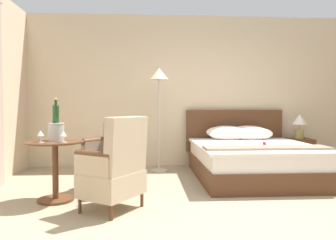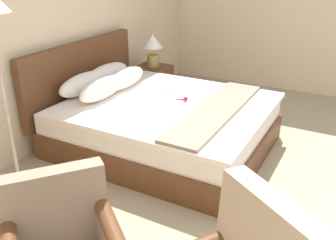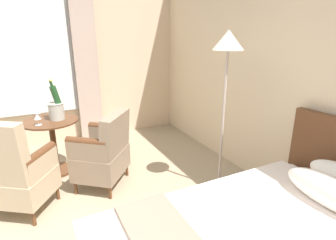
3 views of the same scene
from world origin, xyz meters
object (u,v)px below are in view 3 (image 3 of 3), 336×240
(floor_lamp_brass, at_px, (227,63))
(side_table_round, at_px, (53,141))
(armchair_by_window, at_px, (104,152))
(wine_glass_near_edge, at_px, (37,118))
(armchair_facing_bed, at_px, (13,173))
(champagne_bucket, at_px, (56,108))
(wine_glass_near_bucket, at_px, (37,112))

(floor_lamp_brass, xyz_separation_m, side_table_round, (-1.28, -1.65, -1.02))
(armchair_by_window, bearing_deg, wine_glass_near_edge, -127.13)
(armchair_facing_bed, bearing_deg, side_table_round, 151.05)
(side_table_round, height_order, armchair_facing_bed, armchair_facing_bed)
(wine_glass_near_edge, relative_size, armchair_facing_bed, 0.13)
(champagne_bucket, xyz_separation_m, wine_glass_near_edge, (0.14, -0.22, -0.06))
(wine_glass_near_bucket, xyz_separation_m, wine_glass_near_edge, (0.25, -0.00, -0.01))
(wine_glass_near_bucket, relative_size, armchair_facing_bed, 0.14)
(side_table_round, xyz_separation_m, champagne_bucket, (-0.01, 0.09, 0.43))
(wine_glass_near_bucket, distance_m, armchair_facing_bed, 0.97)
(floor_lamp_brass, xyz_separation_m, champagne_bucket, (-1.29, -1.56, -0.59))
(side_table_round, height_order, wine_glass_near_bucket, wine_glass_near_bucket)
(floor_lamp_brass, height_order, champagne_bucket, floor_lamp_brass)
(wine_glass_near_bucket, height_order, armchair_by_window, armchair_by_window)
(wine_glass_near_bucket, distance_m, armchair_by_window, 1.04)
(side_table_round, relative_size, armchair_by_window, 0.79)
(side_table_round, bearing_deg, wine_glass_near_edge, -45.83)
(wine_glass_near_bucket, bearing_deg, armchair_by_window, 40.58)
(floor_lamp_brass, bearing_deg, side_table_round, -127.82)
(side_table_round, bearing_deg, floor_lamp_brass, 52.18)
(wine_glass_near_edge, xyz_separation_m, armchair_facing_bed, (0.61, -0.27, -0.35))
(wine_glass_near_edge, height_order, armchair_facing_bed, armchair_facing_bed)
(floor_lamp_brass, relative_size, armchair_facing_bed, 1.75)
(floor_lamp_brass, distance_m, wine_glass_near_edge, 2.22)
(side_table_round, distance_m, champagne_bucket, 0.44)
(armchair_by_window, bearing_deg, champagne_bucket, -146.53)
(floor_lamp_brass, xyz_separation_m, wine_glass_near_bucket, (-1.40, -1.78, -0.64))
(wine_glass_near_edge, height_order, armchair_by_window, armchair_by_window)
(floor_lamp_brass, relative_size, side_table_round, 2.50)
(champagne_bucket, relative_size, armchair_facing_bed, 0.50)
(champagne_bucket, distance_m, armchair_facing_bed, 0.98)
(champagne_bucket, xyz_separation_m, wine_glass_near_bucket, (-0.11, -0.22, -0.05))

